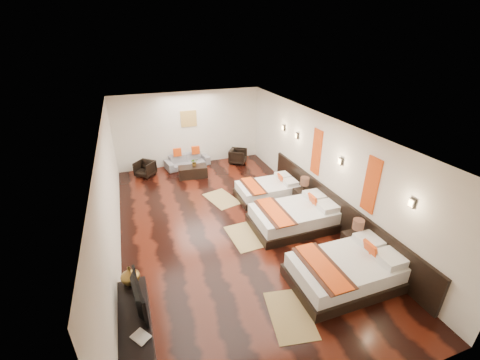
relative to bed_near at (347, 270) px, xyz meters
name	(u,v)px	position (x,y,z in m)	size (l,w,h in m)	color
floor	(228,227)	(-1.70, 2.75, -0.30)	(5.50, 9.50, 0.01)	black
ceiling	(226,126)	(-1.70, 2.75, 2.50)	(5.50, 9.50, 0.01)	white
back_wall	(189,129)	(-1.70, 7.50, 1.10)	(5.50, 0.01, 2.80)	silver
left_wall	(110,199)	(-4.45, 2.75, 1.10)	(0.01, 9.50, 2.80)	silver
right_wall	(322,166)	(1.05, 2.75, 1.10)	(0.01, 9.50, 2.80)	silver
headboard_panel	(333,209)	(1.01, 1.95, 0.15)	(0.08, 6.60, 0.90)	black
bed_near	(347,270)	(0.00, 0.00, 0.00)	(2.29, 1.44, 0.88)	black
bed_mid	(295,217)	(0.00, 2.20, 0.00)	(2.26, 1.42, 0.86)	black
bed_far	(268,190)	(-0.01, 3.93, -0.05)	(1.89, 1.19, 0.72)	black
nightstand_a	(355,242)	(0.75, 0.70, 0.03)	(0.48, 0.48, 0.94)	black
nightstand_b	(303,196)	(0.75, 3.06, 0.03)	(0.48, 0.48, 0.95)	black
jute_mat_near	(290,315)	(-1.50, -0.37, -0.29)	(0.75, 1.20, 0.01)	#A08651
jute_mat_mid	(245,236)	(-1.43, 2.20, -0.29)	(0.75, 1.20, 0.01)	#A08651
jute_mat_far	(222,199)	(-1.42, 4.29, -0.29)	(0.75, 1.20, 0.01)	#A08651
tv_console	(136,328)	(-4.20, 0.07, -0.02)	(0.50, 1.80, 0.55)	black
tv	(134,297)	(-4.15, 0.21, 0.52)	(0.95, 0.12, 0.55)	black
book	(135,342)	(-4.20, -0.44, 0.26)	(0.21, 0.28, 0.03)	black
figurine	(130,275)	(-4.20, 0.88, 0.43)	(0.35, 0.35, 0.36)	brown
sofa	(187,161)	(-1.92, 7.20, -0.06)	(1.67, 0.65, 0.49)	slate
armchair_left	(145,169)	(-3.52, 6.89, -0.02)	(0.59, 0.61, 0.56)	black
armchair_right	(238,156)	(0.04, 6.88, -0.01)	(0.61, 0.63, 0.57)	black
coffee_table	(193,172)	(-1.92, 6.21, -0.10)	(1.00, 0.50, 0.40)	black
table_plant	(194,162)	(-1.84, 6.25, 0.25)	(0.26, 0.23, 0.29)	#285E1F
orange_panel_a	(371,185)	(1.03, 0.85, 1.40)	(0.04, 0.40, 1.30)	#D86014
orange_panel_b	(317,152)	(1.03, 3.05, 1.40)	(0.04, 0.40, 1.30)	#D86014
sconce_near	(412,203)	(1.01, -0.25, 1.55)	(0.07, 0.12, 0.18)	black
sconce_mid	(341,161)	(1.01, 1.95, 1.55)	(0.07, 0.12, 0.18)	black
sconce_far	(297,136)	(1.01, 4.15, 1.55)	(0.07, 0.12, 0.18)	black
sconce_lounge	(283,128)	(1.01, 5.05, 1.55)	(0.07, 0.12, 0.18)	black
gold_artwork	(189,119)	(-1.70, 7.48, 1.50)	(0.60, 0.04, 0.60)	#AD873F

